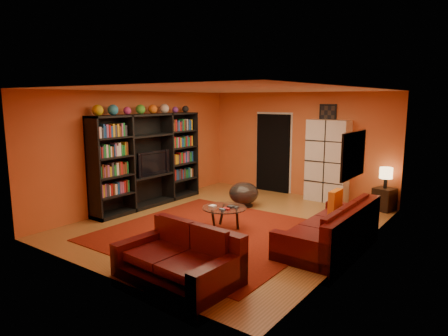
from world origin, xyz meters
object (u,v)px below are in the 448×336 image
Objects in this scene: tv at (151,163)px; table_lamp at (386,174)px; side_table at (384,199)px; storage_cabinet at (328,161)px; entertainment_unit at (149,160)px; sofa at (335,230)px; bowl_chair at (244,194)px; coffee_table at (224,210)px; loveseat at (182,258)px.

tv is 2.09× the size of table_lamp.
tv is 5.27m from side_table.
storage_cabinet is at bearing -48.05° from tv.
side_table is 1.09× the size of table_lamp.
tv is at bearing 25.61° from entertainment_unit.
sofa is 3.51× the size of bowl_chair.
storage_cabinet is at bearing 177.89° from table_lamp.
bowl_chair is (-0.61, 1.59, -0.08)m from coffee_table.
bowl_chair is (-1.38, 3.62, 0.01)m from loveseat.
sofa is at bearing -90.41° from tv.
table_lamp reaches higher than coffee_table.
entertainment_unit is 4.06m from loveseat.
storage_cabinet reaches higher than tv.
storage_cabinet is 1.54m from side_table.
tv reaches higher than coffee_table.
coffee_table is at bearing 24.19° from loveseat.
loveseat is at bearing -127.91° from tv.
storage_cabinet is 2.18m from bowl_chair.
sofa reaches higher than coffee_table.
tv is at bearing -148.49° from table_lamp.
storage_cabinet is 3.90× the size of side_table.
table_lamp is at bearing 88.47° from sofa.
entertainment_unit is at bearing -146.08° from bowl_chair.
bowl_chair is 3.15m from table_lamp.
loveseat is 3.71× the size of table_lamp.
loveseat is at bearing -69.18° from bowl_chair.
table_lamp is at bearing -0.90° from storage_cabinet.
storage_cabinet is (-0.04, 5.21, 0.69)m from loveseat.
loveseat is at bearing -69.35° from coffee_table.
loveseat is (3.13, -2.44, -0.71)m from tv.
entertainment_unit is at bearing -137.05° from storage_cabinet.
tv is 5.22m from table_lamp.
sofa is at bearing -24.98° from bowl_chair.
table_lamp is (4.50, 2.75, -0.23)m from entertainment_unit.
table_lamp is at bearing 31.45° from entertainment_unit.
bowl_chair is (1.75, 1.19, -0.70)m from tv.
bowl_chair is at bearing 24.37° from loveseat.
bowl_chair is 1.35× the size of side_table.
side_table is at bearing 56.33° from coffee_table.
sofa reaches higher than side_table.
storage_cabinet is at bearing 77.14° from coffee_table.
sofa is (4.37, -0.03, -0.71)m from tv.
side_table is at bearing -10.77° from loveseat.
side_table is at bearing -90.00° from table_lamp.
coffee_table is at bearing -8.90° from entertainment_unit.
entertainment_unit reaches higher than sofa.
coffee_table is 1.82× the size of table_lamp.
storage_cabinet reaches higher than bowl_chair.
tv is at bearing -145.86° from bowl_chair.
loveseat is at bearing -37.19° from entertainment_unit.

